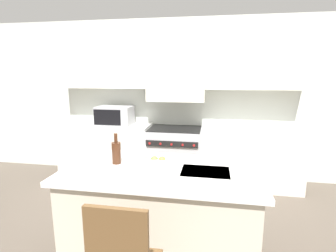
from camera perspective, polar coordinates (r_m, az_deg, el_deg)
The scene contains 10 objects.
ground_plane at distance 3.13m, azimuth -3.44°, elevation -23.71°, with size 10.00×10.00×0.00m, color brown.
back_cabinetry at distance 4.47m, azimuth 2.07°, elevation 9.00°, with size 10.00×0.46×2.70m.
back_counter at distance 4.42m, azimuth 1.53°, elevation -6.09°, with size 3.98×0.62×0.94m.
range_stove at distance 4.41m, azimuth 1.48°, elevation -6.33°, with size 0.88×0.70×0.91m.
microwave at distance 4.54m, azimuth -11.53°, elevation 2.25°, with size 0.59×0.41×0.31m.
kitchen_island at distance 2.70m, azimuth -1.42°, elevation -18.33°, with size 1.84×0.98×0.92m.
wine_bottle at distance 2.65m, azimuth -11.18°, elevation -5.61°, with size 0.09×0.09×0.31m.
wine_glass_near at distance 2.34m, azimuth -6.15°, elevation -7.42°, with size 0.08×0.08×0.19m.
wine_glass_far at distance 2.72m, azimuth -5.22°, elevation -4.68°, with size 0.08×0.08×0.19m.
fruit_bowl at distance 2.56m, azimuth -2.15°, elevation -7.80°, with size 0.20×0.20×0.10m.
Camera 1 is at (0.61, -2.49, 1.81)m, focal length 28.00 mm.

